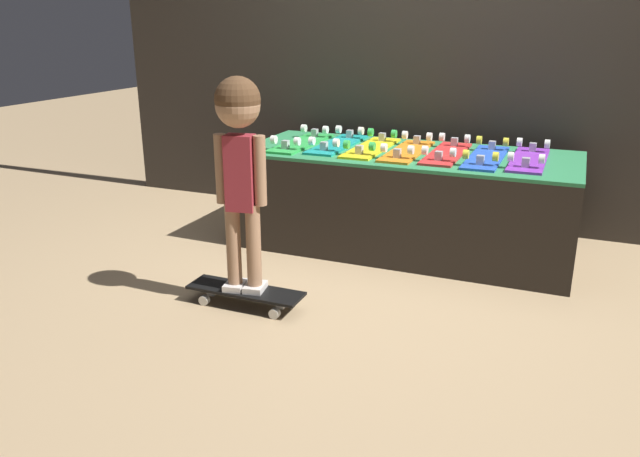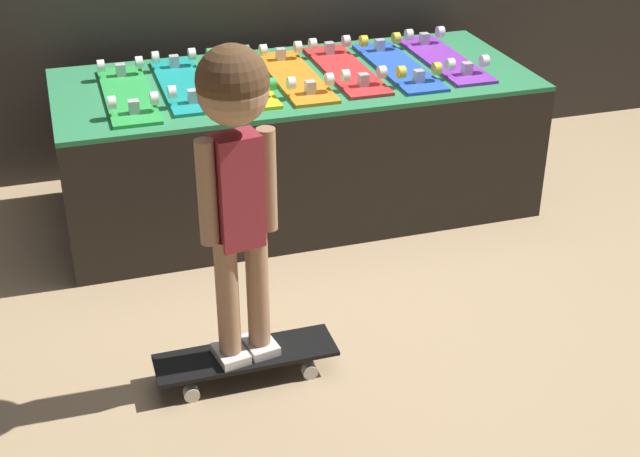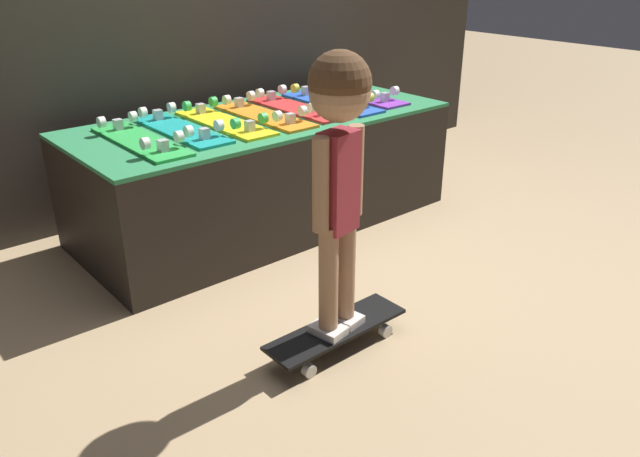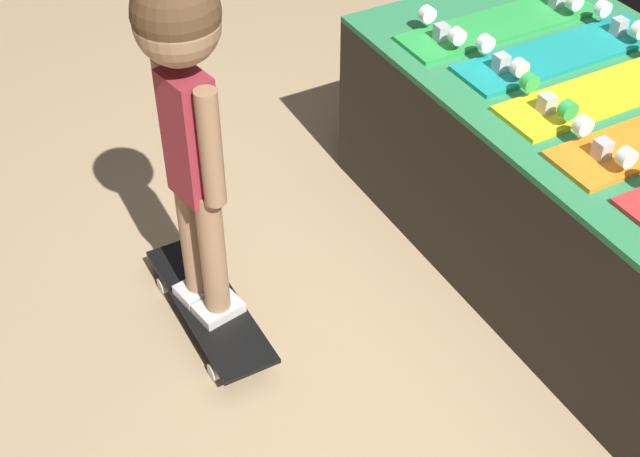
# 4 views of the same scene
# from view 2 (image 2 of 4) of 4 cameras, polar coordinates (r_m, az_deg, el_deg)

# --- Properties ---
(ground_plane) EXTENTS (16.00, 16.00, 0.00)m
(ground_plane) POSITION_cam_2_polar(r_m,az_deg,el_deg) (3.71, 0.59, -1.81)
(ground_plane) COLOR tan
(display_rack) EXTENTS (2.04, 0.88, 0.61)m
(display_rack) POSITION_cam_2_polar(r_m,az_deg,el_deg) (4.00, -1.61, 5.48)
(display_rack) COLOR black
(display_rack) RESTS_ON ground_plane
(skateboard_green_on_rack) EXTENTS (0.19, 0.70, 0.09)m
(skateboard_green_on_rack) POSITION_cam_2_polar(r_m,az_deg,el_deg) (3.75, -12.22, 8.51)
(skateboard_green_on_rack) COLOR green
(skateboard_green_on_rack) RESTS_ON display_rack
(skateboard_teal_on_rack) EXTENTS (0.19, 0.70, 0.09)m
(skateboard_teal_on_rack) POSITION_cam_2_polar(r_m,az_deg,el_deg) (3.82, -8.74, 9.20)
(skateboard_teal_on_rack) COLOR teal
(skateboard_teal_on_rack) RESTS_ON display_rack
(skateboard_yellow_on_rack) EXTENTS (0.19, 0.70, 0.09)m
(skateboard_yellow_on_rack) POSITION_cam_2_polar(r_m,az_deg,el_deg) (3.83, -5.14, 9.50)
(skateboard_yellow_on_rack) COLOR yellow
(skateboard_yellow_on_rack) RESTS_ON display_rack
(skateboard_orange_on_rack) EXTENTS (0.19, 0.70, 0.09)m
(skateboard_orange_on_rack) POSITION_cam_2_polar(r_m,az_deg,el_deg) (3.88, -1.62, 9.81)
(skateboard_orange_on_rack) COLOR orange
(skateboard_orange_on_rack) RESTS_ON display_rack
(skateboard_red_on_rack) EXTENTS (0.19, 0.70, 0.09)m
(skateboard_red_on_rack) POSITION_cam_2_polar(r_m,az_deg,el_deg) (3.96, 1.65, 10.24)
(skateboard_red_on_rack) COLOR red
(skateboard_red_on_rack) RESTS_ON display_rack
(skateboard_blue_on_rack) EXTENTS (0.19, 0.70, 0.09)m
(skateboard_blue_on_rack) POSITION_cam_2_polar(r_m,az_deg,el_deg) (4.02, 5.02, 10.41)
(skateboard_blue_on_rack) COLOR blue
(skateboard_blue_on_rack) RESTS_ON display_rack
(skateboard_purple_on_rack) EXTENTS (0.19, 0.70, 0.09)m
(skateboard_purple_on_rack) POSITION_cam_2_polar(r_m,az_deg,el_deg) (4.14, 7.96, 10.79)
(skateboard_purple_on_rack) COLOR purple
(skateboard_purple_on_rack) RESTS_ON display_rack
(skateboard_on_floor) EXTENTS (0.61, 0.18, 0.09)m
(skateboard_on_floor) POSITION_cam_2_polar(r_m,az_deg,el_deg) (3.02, -4.76, -8.26)
(skateboard_on_floor) COLOR black
(skateboard_on_floor) RESTS_ON ground_plane
(child) EXTENTS (0.25, 0.21, 1.06)m
(child) POSITION_cam_2_polar(r_m,az_deg,el_deg) (2.64, -5.42, 5.06)
(child) COLOR silver
(child) RESTS_ON skateboard_on_floor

